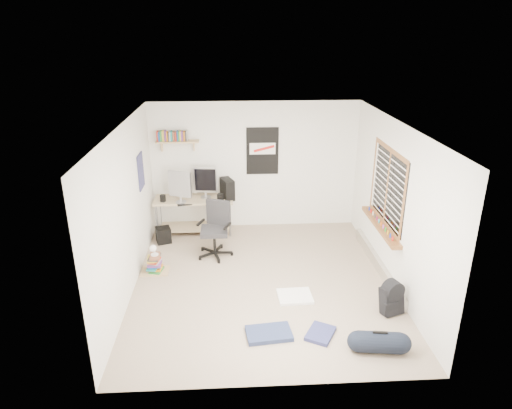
{
  "coord_description": "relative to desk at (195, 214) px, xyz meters",
  "views": [
    {
      "loc": [
        -0.46,
        -6.27,
        3.77
      ],
      "look_at": [
        -0.08,
        0.42,
        1.16
      ],
      "focal_mm": 32.0,
      "sensor_mm": 36.0,
      "label": 1
    }
  ],
  "objects": [
    {
      "name": "window",
      "position": [
        3.14,
        -1.7,
        1.08
      ],
      "size": [
        0.1,
        1.5,
        1.26
      ],
      "primitive_type": "cube",
      "color": "brown",
      "rests_on": "right_wall"
    },
    {
      "name": "jeans_b",
      "position": [
        1.86,
        -3.38,
        -0.34
      ],
      "size": [
        0.48,
        0.52,
        0.05
      ],
      "primitive_type": "cube",
      "rotation": [
        0.0,
        0.0,
        1.06
      ],
      "color": "navy",
      "rests_on": "floor"
    },
    {
      "name": "poster_left_wall",
      "position": [
        -0.79,
        -0.8,
        1.14
      ],
      "size": [
        0.02,
        0.42,
        0.6
      ],
      "primitive_type": "cube",
      "color": "navy",
      "rests_on": "left_wall"
    },
    {
      "name": "tshirt",
      "position": [
        1.64,
        -2.48,
        -0.34
      ],
      "size": [
        0.52,
        0.45,
        0.04
      ],
      "primitive_type": "cube",
      "rotation": [
        0.0,
        0.0,
        0.04
      ],
      "color": "white",
      "rests_on": "floor"
    },
    {
      "name": "keyboard",
      "position": [
        -0.07,
        -0.27,
        0.33
      ],
      "size": [
        0.45,
        0.25,
        0.02
      ],
      "primitive_type": "cube",
      "rotation": [
        0.0,
        0.0,
        0.25
      ],
      "color": "black",
      "rests_on": "desk"
    },
    {
      "name": "office_chair",
      "position": [
        0.41,
        -1.05,
        0.12
      ],
      "size": [
        0.83,
        0.83,
        0.98
      ],
      "primitive_type": "cube",
      "rotation": [
        0.0,
        0.0,
        -0.38
      ],
      "color": "#262528",
      "rests_on": "floor"
    },
    {
      "name": "poster_back_wall",
      "position": [
        1.34,
        0.23,
        1.19
      ],
      "size": [
        0.62,
        0.03,
        0.92
      ],
      "primitive_type": "cube",
      "color": "black",
      "rests_on": "back_wall"
    },
    {
      "name": "baseboard_heater",
      "position": [
        3.15,
        -1.7,
        -0.28
      ],
      "size": [
        0.08,
        2.5,
        0.18
      ],
      "primitive_type": "cube",
      "color": "#B7B2A8",
      "rests_on": "floor"
    },
    {
      "name": "speaker_right",
      "position": [
        0.52,
        -0.27,
        0.42
      ],
      "size": [
        0.13,
        0.13,
        0.19
      ],
      "primitive_type": "cube",
      "rotation": [
        0.0,
        0.0,
        -0.4
      ],
      "color": "black",
      "rests_on": "desk"
    },
    {
      "name": "left_wall",
      "position": [
        -0.81,
        -2.0,
        0.89
      ],
      "size": [
        0.01,
        4.5,
        2.5
      ],
      "primitive_type": "cube",
      "color": "silver",
      "rests_on": "ground"
    },
    {
      "name": "subwoofer",
      "position": [
        -0.56,
        -0.45,
        -0.22
      ],
      "size": [
        0.32,
        0.32,
        0.29
      ],
      "primitive_type": "cube",
      "rotation": [
        0.0,
        0.0,
        0.3
      ],
      "color": "black",
      "rests_on": "floor"
    },
    {
      "name": "pc_tower",
      "position": [
        0.65,
        -0.02,
        0.52
      ],
      "size": [
        0.3,
        0.42,
        0.39
      ],
      "primitive_type": "cube",
      "rotation": [
        0.0,
        0.0,
        0.35
      ],
      "color": "black",
      "rests_on": "desk"
    },
    {
      "name": "speaker_left",
      "position": [
        -0.56,
        -0.18,
        0.4
      ],
      "size": [
        0.1,
        0.1,
        0.16
      ],
      "primitive_type": "cube",
      "rotation": [
        0.0,
        0.0,
        -0.34
      ],
      "color": "black",
      "rests_on": "desk"
    },
    {
      "name": "monitor_left",
      "position": [
        -0.22,
        -0.24,
        0.56
      ],
      "size": [
        0.46,
        0.27,
        0.49
      ],
      "primitive_type": "cube",
      "rotation": [
        0.0,
        0.0,
        -0.37
      ],
      "color": "#A5A5AA",
      "rests_on": "desk"
    },
    {
      "name": "wall_shelf",
      "position": [
        -0.26,
        0.14,
        1.42
      ],
      "size": [
        0.8,
        0.22,
        0.24
      ],
      "primitive_type": "cube",
      "color": "tan",
      "rests_on": "back_wall"
    },
    {
      "name": "right_wall",
      "position": [
        3.2,
        -2.0,
        0.89
      ],
      "size": [
        0.01,
        4.5,
        2.5
      ],
      "primitive_type": "cube",
      "color": "silver",
      "rests_on": "ground"
    },
    {
      "name": "desk_lamp",
      "position": [
        -0.54,
        -1.59,
        0.02
      ],
      "size": [
        0.15,
        0.22,
        0.21
      ],
      "primitive_type": "cube",
      "rotation": [
        0.0,
        0.0,
        0.14
      ],
      "color": "white",
      "rests_on": "book_stack"
    },
    {
      "name": "jeans_a",
      "position": [
        1.18,
        -3.35,
        -0.33
      ],
      "size": [
        0.63,
        0.44,
        0.06
      ],
      "primitive_type": "cube",
      "rotation": [
        0.0,
        0.0,
        0.11
      ],
      "color": "#222C4E",
      "rests_on": "floor"
    },
    {
      "name": "backpack",
      "position": [
        2.94,
        -2.93,
        -0.16
      ],
      "size": [
        0.36,
        0.33,
        0.4
      ],
      "primitive_type": "cube",
      "rotation": [
        0.0,
        0.0,
        0.35
      ],
      "color": "black",
      "rests_on": "floor"
    },
    {
      "name": "desk",
      "position": [
        0.0,
        0.0,
        0.0
      ],
      "size": [
        1.63,
        1.1,
        0.68
      ],
      "primitive_type": "cube",
      "rotation": [
        0.0,
        0.0,
        0.33
      ],
      "color": "#D2B192",
      "rests_on": "floor"
    },
    {
      "name": "book_stack",
      "position": [
        -0.56,
        -1.57,
        -0.21
      ],
      "size": [
        0.57,
        0.52,
        0.32
      ],
      "primitive_type": "cube",
      "rotation": [
        0.0,
        0.0,
        0.34
      ],
      "color": "olive",
      "rests_on": "floor"
    },
    {
      "name": "back_wall",
      "position": [
        1.19,
        0.25,
        0.89
      ],
      "size": [
        4.0,
        0.01,
        2.5
      ],
      "primitive_type": "cube",
      "color": "silver",
      "rests_on": "ground"
    },
    {
      "name": "ceiling",
      "position": [
        1.19,
        -2.0,
        2.14
      ],
      "size": [
        4.0,
        4.5,
        0.01
      ],
      "primitive_type": "cube",
      "color": "white",
      "rests_on": "ground"
    },
    {
      "name": "duffel_bag",
      "position": [
        2.52,
        -3.74,
        -0.22
      ],
      "size": [
        0.3,
        0.3,
        0.53
      ],
      "primitive_type": "cylinder",
      "rotation": [
        0.0,
        0.0,
        -0.13
      ],
      "color": "black",
      "rests_on": "floor"
    },
    {
      "name": "monitor_right",
      "position": [
        0.24,
        -0.0,
        0.56
      ],
      "size": [
        0.45,
        0.16,
        0.49
      ],
      "primitive_type": "cube",
      "rotation": [
        0.0,
        0.0,
        -0.11
      ],
      "color": "#9E9DA2",
      "rests_on": "desk"
    },
    {
      "name": "floor",
      "position": [
        1.19,
        -2.0,
        -0.37
      ],
      "size": [
        4.0,
        4.5,
        0.01
      ],
      "primitive_type": "cube",
      "color": "gray",
      "rests_on": "ground"
    }
  ]
}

